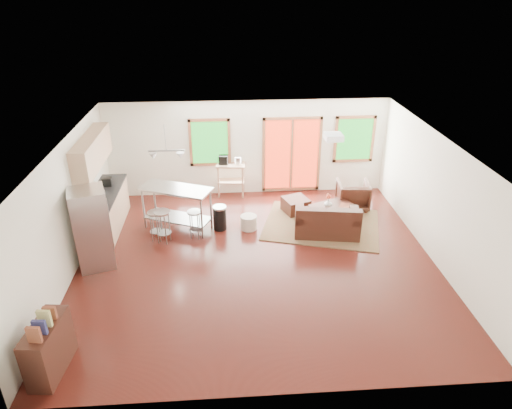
{
  "coord_description": "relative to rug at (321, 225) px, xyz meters",
  "views": [
    {
      "loc": [
        -0.61,
        -8.15,
        5.43
      ],
      "look_at": [
        0.0,
        0.3,
        1.2
      ],
      "focal_mm": 32.0,
      "sensor_mm": 36.0,
      "label": 1
    }
  ],
  "objects": [
    {
      "name": "loveseat",
      "position": [
        0.02,
        -0.44,
        0.3
      ],
      "size": [
        1.59,
        1.05,
        0.79
      ],
      "rotation": [
        0.0,
        0.0,
        -0.15
      ],
      "color": "black",
      "rests_on": "floor"
    },
    {
      "name": "bookshelf",
      "position": [
        -5.04,
        -4.23,
        0.44
      ],
      "size": [
        0.48,
        1.01,
        1.14
      ],
      "rotation": [
        0.0,
        0.0,
        -0.11
      ],
      "color": "#341912",
      "rests_on": "floor"
    },
    {
      "name": "armchair",
      "position": [
        0.98,
        0.87,
        0.39
      ],
      "size": [
        0.85,
        0.8,
        0.81
      ],
      "primitive_type": "imported",
      "rotation": [
        0.0,
        0.0,
        3.05
      ],
      "color": "black",
      "rests_on": "floor"
    },
    {
      "name": "front_wall",
      "position": [
        -1.69,
        -4.97,
        1.29
      ],
      "size": [
        7.5,
        0.02,
        2.6
      ],
      "primitive_type": "cube",
      "color": "white",
      "rests_on": "ground"
    },
    {
      "name": "cup",
      "position": [
        -3.17,
        0.06,
        1.0
      ],
      "size": [
        0.16,
        0.14,
        0.13
      ],
      "primitive_type": "imported",
      "rotation": [
        0.0,
        0.0,
        0.34
      ],
      "color": "white",
      "rests_on": "island"
    },
    {
      "name": "french_doors",
      "position": [
        -0.49,
        2.0,
        1.09
      ],
      "size": [
        1.6,
        0.05,
        2.1
      ],
      "color": "red",
      "rests_on": "back_wall"
    },
    {
      "name": "refrigerator",
      "position": [
        -5.03,
        -1.34,
        0.85
      ],
      "size": [
        0.86,
        0.85,
        1.73
      ],
      "rotation": [
        0.0,
        0.0,
        0.31
      ],
      "color": "#B7BABC",
      "rests_on": "floor"
    },
    {
      "name": "window_right",
      "position": [
        1.21,
        2.0,
        1.49
      ],
      "size": [
        1.1,
        0.05,
        1.3
      ],
      "color": "#165E1A",
      "rests_on": "back_wall"
    },
    {
      "name": "book",
      "position": [
        0.47,
        0.21,
        0.55
      ],
      "size": [
        0.23,
        0.13,
        0.32
      ],
      "primitive_type": "imported",
      "rotation": [
        0.0,
        0.0,
        -0.43
      ],
      "color": "brown",
      "rests_on": "coffee_table"
    },
    {
      "name": "pouf",
      "position": [
        -1.79,
        -0.04,
        0.16
      ],
      "size": [
        0.41,
        0.41,
        0.34
      ],
      "primitive_type": "cylinder",
      "rotation": [
        0.0,
        0.0,
        -0.04
      ],
      "color": "beige",
      "rests_on": "floor"
    },
    {
      "name": "rug",
      "position": [
        0.0,
        0.0,
        0.0
      ],
      "size": [
        3.17,
        2.75,
        0.03
      ],
      "primitive_type": "cube",
      "rotation": [
        0.0,
        0.0,
        -0.28
      ],
      "color": "#4D663E",
      "rests_on": "floor"
    },
    {
      "name": "vase",
      "position": [
        0.17,
        0.17,
        0.51
      ],
      "size": [
        0.22,
        0.23,
        0.34
      ],
      "rotation": [
        0.0,
        0.0,
        0.1
      ],
      "color": "silver",
      "rests_on": "coffee_table"
    },
    {
      "name": "bar_stool_a",
      "position": [
        -3.92,
        -0.39,
        0.52
      ],
      "size": [
        0.36,
        0.36,
        0.71
      ],
      "rotation": [
        0.0,
        0.0,
        -0.07
      ],
      "color": "#B7BABC",
      "rests_on": "floor"
    },
    {
      "name": "kitchen_cart",
      "position": [
        -2.18,
        1.89,
        0.78
      ],
      "size": [
        0.81,
        0.57,
        1.16
      ],
      "rotation": [
        0.0,
        0.0,
        -0.1
      ],
      "color": "tan",
      "rests_on": "floor"
    },
    {
      "name": "window_left",
      "position": [
        -2.69,
        2.0,
        1.49
      ],
      "size": [
        1.1,
        0.05,
        1.3
      ],
      "color": "#165E1A",
      "rests_on": "back_wall"
    },
    {
      "name": "ottoman",
      "position": [
        -0.54,
        0.73,
        0.18
      ],
      "size": [
        0.75,
        0.75,
        0.39
      ],
      "primitive_type": "cube",
      "rotation": [
        0.0,
        0.0,
        0.34
      ],
      "color": "black",
      "rests_on": "floor"
    },
    {
      "name": "back_wall",
      "position": [
        -1.69,
        2.05,
        1.29
      ],
      "size": [
        7.5,
        0.02,
        2.6
      ],
      "primitive_type": "cube",
      "color": "white",
      "rests_on": "ground"
    },
    {
      "name": "pendant_light",
      "position": [
        -3.59,
        0.04,
        1.88
      ],
      "size": [
        0.8,
        0.18,
        0.79
      ],
      "color": "gray",
      "rests_on": "ceiling"
    },
    {
      "name": "island",
      "position": [
        -3.47,
        0.12,
        0.71
      ],
      "size": [
        1.79,
        1.27,
        1.06
      ],
      "rotation": [
        0.0,
        0.0,
        -0.41
      ],
      "color": "#B7BABC",
      "rests_on": "floor"
    },
    {
      "name": "floor",
      "position": [
        -1.69,
        -1.46,
        -0.02
      ],
      "size": [
        7.5,
        7.0,
        0.02
      ],
      "primitive_type": "cube",
      "color": "#340F0B",
      "rests_on": "ground"
    },
    {
      "name": "bar_stool_b",
      "position": [
        -3.74,
        -0.51,
        0.57
      ],
      "size": [
        0.47,
        0.47,
        0.78
      ],
      "rotation": [
        0.0,
        0.0,
        -0.35
      ],
      "color": "#B7BABC",
      "rests_on": "floor"
    },
    {
      "name": "ceiling_flush",
      "position": [
        -0.09,
        -0.86,
        2.52
      ],
      "size": [
        0.35,
        0.35,
        0.12
      ],
      "primitive_type": "cube",
      "color": "white",
      "rests_on": "ceiling"
    },
    {
      "name": "right_wall",
      "position": [
        2.07,
        -1.46,
        1.29
      ],
      "size": [
        0.02,
        7.0,
        2.6
      ],
      "primitive_type": "cube",
      "color": "white",
      "rests_on": "ground"
    },
    {
      "name": "ceiling",
      "position": [
        -1.69,
        -1.46,
        2.6
      ],
      "size": [
        7.5,
        7.0,
        0.02
      ],
      "primitive_type": "cube",
      "color": "white",
      "rests_on": "ground"
    },
    {
      "name": "coffee_table",
      "position": [
        0.29,
        0.22,
        0.34
      ],
      "size": [
        1.2,
        0.99,
        0.42
      ],
      "rotation": [
        0.0,
        0.0,
        0.42
      ],
      "color": "#341912",
      "rests_on": "floor"
    },
    {
      "name": "bar_stool_c",
      "position": [
        -3.04,
        -0.37,
        0.5
      ],
      "size": [
        0.37,
        0.37,
        0.68
      ],
      "rotation": [
        0.0,
        0.0,
        -0.17
      ],
      "color": "#B7BABC",
      "rests_on": "floor"
    },
    {
      "name": "cabinets",
      "position": [
        -5.18,
        0.24,
        0.91
      ],
      "size": [
        0.64,
        2.24,
        2.3
      ],
      "color": "tan",
      "rests_on": "floor"
    },
    {
      "name": "trash_can",
      "position": [
        -2.47,
        0.0,
        0.29
      ],
      "size": [
        0.34,
        0.34,
        0.6
      ],
      "rotation": [
        0.0,
        0.0,
        0.04
      ],
      "color": "black",
      "rests_on": "floor"
    },
    {
      "name": "left_wall",
      "position": [
        -5.45,
        -1.46,
        1.29
      ],
      "size": [
        0.02,
        7.0,
        2.6
      ],
      "primitive_type": "cube",
      "color": "white",
      "rests_on": "ground"
    }
  ]
}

